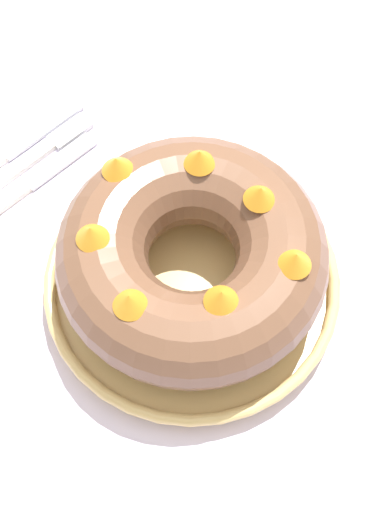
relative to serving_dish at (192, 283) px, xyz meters
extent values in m
plane|color=#4C4742|center=(-0.03, -0.04, -0.78)|extent=(8.00, 8.00, 0.00)
cube|color=silver|center=(-0.03, -0.04, -0.03)|extent=(1.30, 1.16, 0.03)
cylinder|color=brown|center=(-0.61, 0.47, -0.41)|extent=(0.06, 0.06, 0.74)
cylinder|color=tan|center=(0.00, 0.00, -0.01)|extent=(0.29, 0.29, 0.01)
torus|color=tan|center=(0.00, 0.00, 0.01)|extent=(0.30, 0.30, 0.01)
torus|color=brown|center=(0.00, 0.00, 0.06)|extent=(0.26, 0.26, 0.09)
cone|color=orange|center=(0.02, 0.07, 0.11)|extent=(0.04, 0.04, 0.02)
cone|color=orange|center=(-0.05, 0.06, 0.11)|extent=(0.04, 0.04, 0.02)
cone|color=orange|center=(-0.10, 0.00, 0.11)|extent=(0.04, 0.04, 0.02)
cone|color=orange|center=(-0.06, -0.07, 0.11)|extent=(0.04, 0.04, 0.02)
cone|color=orange|center=(0.01, -0.09, 0.11)|extent=(0.04, 0.04, 0.02)
cone|color=orange|center=(0.07, -0.03, 0.11)|extent=(0.04, 0.04, 0.02)
cone|color=orange|center=(0.09, 0.04, 0.11)|extent=(0.03, 0.03, 0.02)
cube|color=white|center=(-0.25, -0.06, -0.01)|extent=(0.01, 0.13, 0.01)
cube|color=silver|center=(-0.25, 0.04, -0.01)|extent=(0.02, 0.05, 0.01)
cube|color=silver|center=(-0.27, 0.02, -0.01)|extent=(0.02, 0.11, 0.00)
cube|color=white|center=(-0.22, -0.08, -0.01)|extent=(0.02, 0.08, 0.01)
cube|color=silver|center=(-0.22, 0.00, -0.01)|extent=(0.02, 0.09, 0.00)
camera|label=1|loc=(0.23, -0.22, 0.66)|focal=50.00mm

